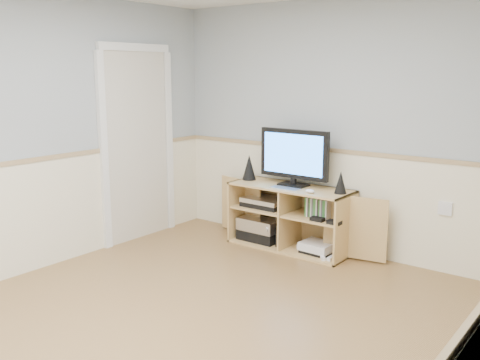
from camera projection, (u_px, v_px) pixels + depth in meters
The scene contains 11 objects.
room at pixel (197, 159), 3.62m from camera, with size 4.04×4.54×2.54m.
media_cabinet at pixel (293, 216), 5.53m from camera, with size 2.00×0.48×0.65m.
monitor at pixel (294, 156), 5.39m from camera, with size 0.78×0.18×0.58m.
speaker_left at pixel (249, 167), 5.73m from camera, with size 0.15×0.15×0.27m, color black.
speaker_right at pixel (341, 182), 5.09m from camera, with size 0.12×0.12×0.22m, color black.
keyboard at pixel (285, 188), 5.30m from camera, with size 0.31×0.12×0.01m, color silver.
mouse at pixel (310, 191), 5.13m from camera, with size 0.10×0.06×0.04m, color white.
av_components at pixel (263, 222), 5.71m from camera, with size 0.52×0.33×0.47m.
game_consoles at pixel (317, 248), 5.33m from camera, with size 0.45×0.30×0.11m.
game_cases at pixel (319, 208), 5.23m from camera, with size 0.24×0.14×0.19m, color #3F8C3F.
wall_outlet at pixel (445, 208), 4.75m from camera, with size 0.12×0.03×0.12m, color white.
Camera 1 is at (2.35, -2.54, 1.80)m, focal length 40.00 mm.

